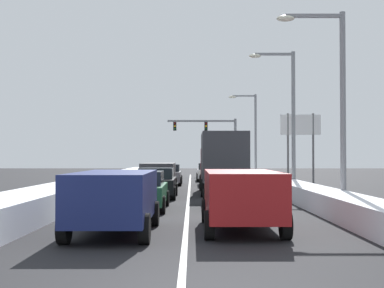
% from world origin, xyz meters
% --- Properties ---
extents(ground_plane, '(130.85, 130.85, 0.00)m').
position_xyz_m(ground_plane, '(0.00, 20.13, 0.00)').
color(ground_plane, black).
extents(lane_stripe_between_right_lane_and_center_lane, '(0.14, 55.36, 0.01)m').
position_xyz_m(lane_stripe_between_right_lane_and_center_lane, '(-0.00, 25.16, 0.00)').
color(lane_stripe_between_right_lane_and_center_lane, silver).
rests_on(lane_stripe_between_right_lane_and_center_lane, ground).
extents(snow_bank_right_shoulder, '(1.43, 55.36, 0.79)m').
position_xyz_m(snow_bank_right_shoulder, '(5.30, 25.16, 0.40)').
color(snow_bank_right_shoulder, white).
rests_on(snow_bank_right_shoulder, ground).
extents(snow_bank_left_shoulder, '(2.12, 55.36, 0.87)m').
position_xyz_m(snow_bank_left_shoulder, '(-5.30, 25.16, 0.44)').
color(snow_bank_left_shoulder, white).
rests_on(snow_bank_left_shoulder, ground).
extents(suv_red_right_lane_nearest, '(2.16, 4.90, 1.67)m').
position_xyz_m(suv_red_right_lane_nearest, '(1.56, 7.15, 1.02)').
color(suv_red_right_lane_nearest, maroon).
rests_on(suv_red_right_lane_nearest, ground).
extents(sedan_silver_right_lane_second, '(2.00, 4.50, 1.51)m').
position_xyz_m(sedan_silver_right_lane_second, '(1.64, 13.75, 0.76)').
color(sedan_silver_right_lane_second, '#B7BABF').
rests_on(sedan_silver_right_lane_second, ground).
extents(box_truck_right_lane_third, '(2.53, 7.20, 3.36)m').
position_xyz_m(box_truck_right_lane_third, '(1.88, 21.92, 1.90)').
color(box_truck_right_lane_third, maroon).
rests_on(box_truck_right_lane_third, ground).
extents(suv_tan_right_lane_fourth, '(2.16, 4.90, 1.67)m').
position_xyz_m(suv_tan_right_lane_fourth, '(1.84, 30.93, 1.02)').
color(suv_tan_right_lane_fourth, '#937F60').
rests_on(suv_tan_right_lane_fourth, ground).
extents(sedan_white_right_lane_fifth, '(2.00, 4.50, 1.51)m').
position_xyz_m(sedan_white_right_lane_fifth, '(1.55, 37.33, 0.76)').
color(sedan_white_right_lane_fifth, silver).
rests_on(sedan_white_right_lane_fifth, ground).
extents(suv_navy_center_lane_nearest, '(2.16, 4.90, 1.67)m').
position_xyz_m(suv_navy_center_lane_nearest, '(-1.91, 6.46, 1.02)').
color(suv_navy_center_lane_nearest, navy).
rests_on(suv_navy_center_lane_nearest, ground).
extents(sedan_green_center_lane_second, '(2.00, 4.50, 1.51)m').
position_xyz_m(sedan_green_center_lane_second, '(-1.79, 12.96, 0.76)').
color(sedan_green_center_lane_second, '#1E5633').
rests_on(sedan_green_center_lane_second, ground).
extents(sedan_black_center_lane_third, '(2.00, 4.50, 1.51)m').
position_xyz_m(sedan_black_center_lane_third, '(-1.60, 18.97, 0.76)').
color(sedan_black_center_lane_third, black).
rests_on(sedan_black_center_lane_third, ground).
extents(suv_charcoal_center_lane_fourth, '(2.16, 4.90, 1.67)m').
position_xyz_m(suv_charcoal_center_lane_fourth, '(-1.90, 25.22, 1.02)').
color(suv_charcoal_center_lane_fourth, '#38383D').
rests_on(suv_charcoal_center_lane_fourth, ground).
extents(sedan_gray_center_lane_fifth, '(2.00, 4.50, 1.51)m').
position_xyz_m(sedan_gray_center_lane_fifth, '(-1.56, 31.10, 0.76)').
color(sedan_gray_center_lane_fifth, slate).
rests_on(sedan_gray_center_lane_fifth, ground).
extents(traffic_light_gantry, '(7.54, 0.47, 6.20)m').
position_xyz_m(traffic_light_gantry, '(2.57, 50.31, 4.50)').
color(traffic_light_gantry, slate).
rests_on(traffic_light_gantry, ground).
extents(street_lamp_right_near, '(2.66, 0.36, 7.67)m').
position_xyz_m(street_lamp_right_near, '(5.60, 12.58, 4.62)').
color(street_lamp_right_near, gray).
rests_on(street_lamp_right_near, ground).
extents(street_lamp_right_mid, '(2.66, 0.36, 8.11)m').
position_xyz_m(street_lamp_right_mid, '(5.62, 22.65, 4.86)').
color(street_lamp_right_mid, gray).
rests_on(street_lamp_right_mid, ground).
extents(street_lamp_right_far, '(2.66, 0.36, 7.99)m').
position_xyz_m(street_lamp_right_far, '(5.84, 42.78, 4.80)').
color(street_lamp_right_far, gray).
rests_on(street_lamp_right_far, ground).
extents(roadside_sign_right, '(3.20, 0.16, 5.50)m').
position_xyz_m(roadside_sign_right, '(8.78, 34.40, 4.02)').
color(roadside_sign_right, '#59595B').
rests_on(roadside_sign_right, ground).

